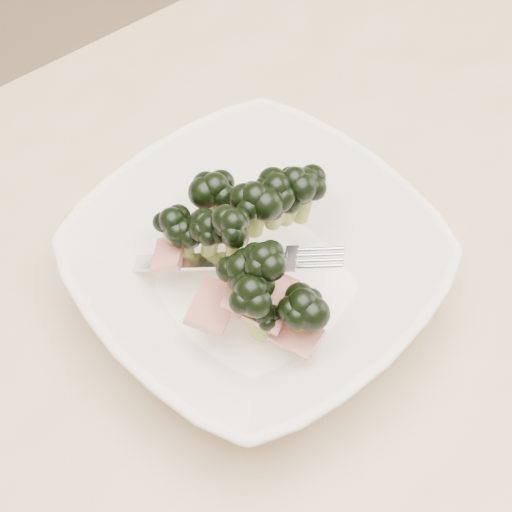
# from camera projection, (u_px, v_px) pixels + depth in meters

# --- Properties ---
(dining_table) EXTENTS (1.20, 0.80, 0.75)m
(dining_table) POSITION_uv_depth(u_px,v_px,m) (281.00, 367.00, 0.68)
(dining_table) COLOR tan
(dining_table) RESTS_ON ground
(broccoli_dish) EXTENTS (0.30, 0.30, 0.12)m
(broccoli_dish) POSITION_uv_depth(u_px,v_px,m) (255.00, 262.00, 0.58)
(broccoli_dish) COLOR beige
(broccoli_dish) RESTS_ON dining_table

